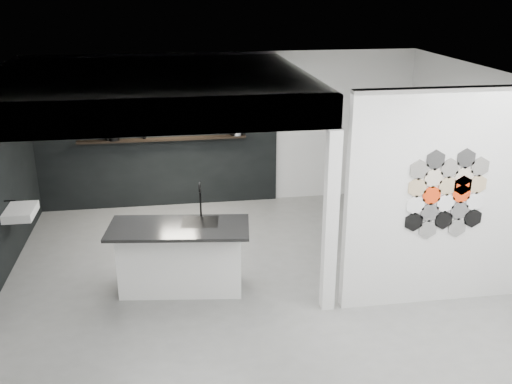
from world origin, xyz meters
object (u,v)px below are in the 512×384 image
Objects in this scene: kettle at (233,132)px; bottle_dark at (144,135)px; glass_vase at (237,131)px; kitchen_island at (181,256)px; stockpot at (114,136)px; glass_bowl at (237,132)px; utensil_cup at (108,137)px; wall_basin at (21,212)px; partition_panel at (441,200)px.

kettle is 1.17× the size of bottle_dark.
kettle is 0.99× the size of glass_vase.
kitchen_island is 3.41m from kettle.
glass_vase is (2.20, 0.00, -0.00)m from stockpot.
bottle_dark is at bearing 180.00° from glass_bowl.
utensil_cup is (-1.15, 3.12, 0.87)m from kitchen_island.
wall_basin is 4.14× the size of glass_bowl.
kitchen_island is at bearing -110.33° from glass_bowl.
utensil_cup is (-4.38, 3.87, -0.03)m from partition_panel.
bottle_dark is (0.53, 0.00, -0.01)m from stockpot.
kettle is at bearing 0.00° from utensil_cup.
utensil_cup is at bearing 180.00° from glass_bowl.
kettle is (1.07, 3.12, 0.89)m from kitchen_island.
partition_panel is at bearing -45.94° from bottle_dark.
partition_panel is 4.67× the size of wall_basin.
partition_panel reaches higher than kettle.
stockpot is 2.12m from kettle.
wall_basin is 4.40× the size of bottle_dark.
kettle is at bearing 0.00° from bottle_dark.
bottle_dark is (-1.58, 0.00, 0.00)m from kettle.
stockpot reaches higher than glass_bowl.
stockpot is at bearing 0.00° from utensil_cup.
bottle_dark reaches higher than wall_basin.
partition_panel is 5.78m from wall_basin.
bottle_dark reaches higher than utensil_cup.
stockpot is (1.19, 2.07, 0.55)m from wall_basin.
utensil_cup is at bearing 62.25° from wall_basin.
wall_basin is 3.94m from kettle.
partition_panel is at bearing -5.64° from kitchen_island.
partition_panel is 5.38m from bottle_dark.
partition_panel is at bearing -42.12° from stockpot.
bottle_dark is at bearing 134.06° from partition_panel.
glass_bowl is 1.67m from bottle_dark.
stockpot reaches higher than kettle.
partition_panel is at bearing -18.23° from wall_basin.
partition_panel is 17.51× the size of glass_vase.
stockpot and glass_vase have the same top height.
glass_vase is (1.15, 3.12, 0.90)m from kitchen_island.
bottle_dark is at bearing 50.13° from wall_basin.
partition_panel is at bearing -65.28° from kettle.
wall_basin is 4.00m from glass_bowl.
wall_basin is 2.50m from kitchen_island.
partition_panel reaches higher than bottle_dark.
glass_bowl is at bearing -4.45° from kettle.
kettle is at bearing 31.98° from wall_basin.
glass_bowl is (3.39, 2.07, 0.52)m from wall_basin.
kitchen_island reaches higher than glass_bowl.
kettle is (2.12, 0.00, -0.01)m from stockpot.
glass_bowl is (2.20, 0.00, -0.03)m from stockpot.
kitchen_island is at bearing -71.48° from stockpot.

